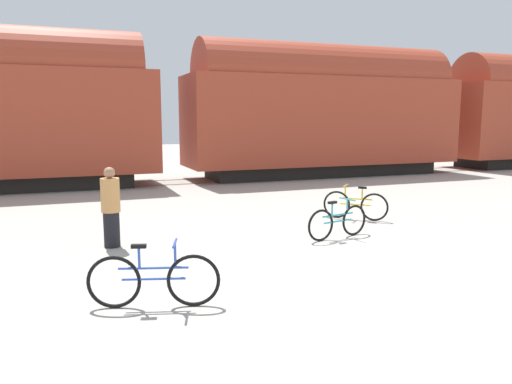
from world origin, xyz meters
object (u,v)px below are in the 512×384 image
at_px(person_in_tan, 111,208).
at_px(freight_train, 171,106).
at_px(bicycle_yellow, 355,205).
at_px(bicycle_teal, 338,222).
at_px(bicycle_blue, 154,280).

bearing_deg(person_in_tan, freight_train, 28.90).
bearing_deg(bicycle_yellow, person_in_tan, -174.31).
relative_size(freight_train, bicycle_teal, 32.94).
bearing_deg(freight_train, person_in_tan, -108.47).
relative_size(bicycle_blue, bicycle_teal, 1.08).
xyz_separation_m(bicycle_teal, person_in_tan, (-4.57, 0.99, 0.43)).
bearing_deg(freight_train, bicycle_yellow, -72.26).
height_order(freight_train, bicycle_teal, freight_train).
height_order(bicycle_yellow, person_in_tan, person_in_tan).
xyz_separation_m(freight_train, bicycle_blue, (-2.92, -12.99, -2.61)).
relative_size(bicycle_blue, bicycle_yellow, 1.43).
distance_m(bicycle_yellow, person_in_tan, 6.04).
xyz_separation_m(freight_train, bicycle_teal, (1.41, -10.46, -2.64)).
xyz_separation_m(bicycle_yellow, person_in_tan, (-6.00, -0.60, 0.42)).
bearing_deg(bicycle_teal, bicycle_yellow, 48.00).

